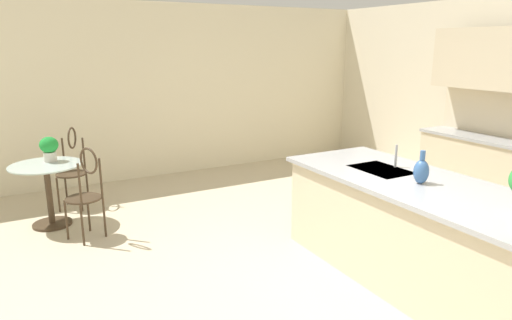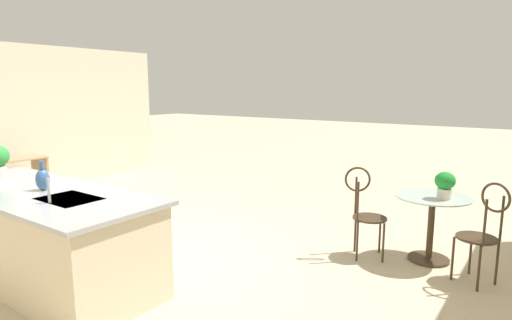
# 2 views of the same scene
# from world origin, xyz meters

# --- Properties ---
(ground_plane) EXTENTS (40.00, 40.00, 0.00)m
(ground_plane) POSITION_xyz_m (0.00, 0.00, 0.00)
(ground_plane) COLOR beige
(wall_left_window) EXTENTS (0.12, 7.80, 2.70)m
(wall_left_window) POSITION_xyz_m (-4.26, 0.00, 1.35)
(wall_left_window) COLOR beige
(wall_left_window) RESTS_ON ground
(kitchen_island) EXTENTS (2.80, 1.06, 0.92)m
(kitchen_island) POSITION_xyz_m (0.30, 0.85, 0.46)
(kitchen_island) COLOR beige
(kitchen_island) RESTS_ON ground
(back_counter_run) EXTENTS (2.44, 0.64, 1.52)m
(back_counter_run) POSITION_xyz_m (-0.40, 3.21, 0.49)
(back_counter_run) COLOR beige
(back_counter_run) RESTS_ON ground
(bistro_table) EXTENTS (0.80, 0.80, 0.74)m
(bistro_table) POSITION_xyz_m (-2.73, -1.89, 0.45)
(bistro_table) COLOR #3D2D1E
(bistro_table) RESTS_ON ground
(chair_near_window) EXTENTS (0.52, 0.51, 1.04)m
(chair_near_window) POSITION_xyz_m (-2.10, -1.57, 0.57)
(chair_near_window) COLOR #3D2D1E
(chair_near_window) RESTS_ON ground
(chair_by_island) EXTENTS (0.52, 0.51, 1.04)m
(chair_by_island) POSITION_xyz_m (-3.28, -1.55, 0.57)
(chair_by_island) COLOR #3D2D1E
(chair_by_island) RESTS_ON ground
(sink_faucet) EXTENTS (0.02, 0.02, 0.22)m
(sink_faucet) POSITION_xyz_m (-0.25, 1.03, 1.03)
(sink_faucet) COLOR #B2B5BA
(sink_faucet) RESTS_ON kitchen_island
(potted_plant_on_table) EXTENTS (0.21, 0.21, 0.29)m
(potted_plant_on_table) POSITION_xyz_m (-2.86, -1.83, 0.91)
(potted_plant_on_table) COLOR beige
(potted_plant_on_table) RESTS_ON bistro_table
(vase_on_counter) EXTENTS (0.13, 0.13, 0.29)m
(vase_on_counter) POSITION_xyz_m (0.25, 0.82, 1.03)
(vase_on_counter) COLOR #386099
(vase_on_counter) RESTS_ON kitchen_island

